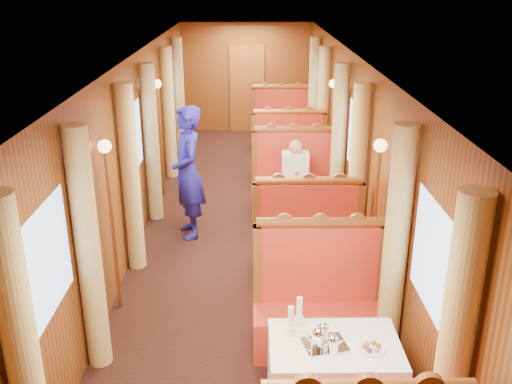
{
  "coord_description": "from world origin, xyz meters",
  "views": [
    {
      "loc": [
        0.08,
        -7.31,
        3.51
      ],
      "look_at": [
        0.14,
        -0.89,
        1.05
      ],
      "focal_mm": 40.0,
      "sensor_mm": 36.0,
      "label": 1
    }
  ],
  "objects_px": {
    "passenger": "(295,171)",
    "table_mid": "(299,214)",
    "table_near": "(333,382)",
    "banquette_near_aft": "(319,309)",
    "banquette_mid_aft": "(294,186)",
    "banquette_far_fwd": "(288,157)",
    "teapot_right": "(333,346)",
    "teapot_left": "(319,341)",
    "table_far": "(285,144)",
    "banquette_far_aft": "(282,129)",
    "steward": "(188,173)",
    "rose_vase_far": "(285,117)",
    "rose_vase_mid": "(297,177)",
    "tea_tray": "(324,345)",
    "fruit_plate": "(371,348)",
    "teapot_back": "(323,333)",
    "banquette_mid_fwd": "(306,243)"
  },
  "relations": [
    {
      "from": "table_far",
      "to": "rose_vase_far",
      "type": "xyz_separation_m",
      "value": [
        -0.01,
        -0.02,
        0.55
      ]
    },
    {
      "from": "steward",
      "to": "table_near",
      "type": "bearing_deg",
      "value": 7.02
    },
    {
      "from": "banquette_far_fwd",
      "to": "fruit_plate",
      "type": "xyz_separation_m",
      "value": [
        0.27,
        -6.07,
        0.35
      ]
    },
    {
      "from": "table_far",
      "to": "steward",
      "type": "xyz_separation_m",
      "value": [
        -1.54,
        -3.35,
        0.56
      ]
    },
    {
      "from": "table_near",
      "to": "teapot_right",
      "type": "relative_size",
      "value": 6.9
    },
    {
      "from": "table_near",
      "to": "banquette_far_fwd",
      "type": "xyz_separation_m",
      "value": [
        0.0,
        5.99,
        0.05
      ]
    },
    {
      "from": "banquette_far_fwd",
      "to": "passenger",
      "type": "distance_m",
      "value": 1.73
    },
    {
      "from": "table_near",
      "to": "teapot_right",
      "type": "bearing_deg",
      "value": -108.12
    },
    {
      "from": "fruit_plate",
      "to": "steward",
      "type": "xyz_separation_m",
      "value": [
        -1.81,
        3.74,
        0.17
      ]
    },
    {
      "from": "table_near",
      "to": "banquette_near_aft",
      "type": "relative_size",
      "value": 0.78
    },
    {
      "from": "banquette_far_fwd",
      "to": "banquette_far_aft",
      "type": "relative_size",
      "value": 1.0
    },
    {
      "from": "tea_tray",
      "to": "teapot_back",
      "type": "bearing_deg",
      "value": 93.86
    },
    {
      "from": "banquette_mid_aft",
      "to": "rose_vase_far",
      "type": "height_order",
      "value": "banquette_mid_aft"
    },
    {
      "from": "banquette_far_aft",
      "to": "teapot_left",
      "type": "bearing_deg",
      "value": -91.02
    },
    {
      "from": "table_mid",
      "to": "rose_vase_far",
      "type": "relative_size",
      "value": 2.92
    },
    {
      "from": "teapot_right",
      "to": "passenger",
      "type": "height_order",
      "value": "passenger"
    },
    {
      "from": "banquette_mid_aft",
      "to": "table_far",
      "type": "bearing_deg",
      "value": 90.0
    },
    {
      "from": "fruit_plate",
      "to": "rose_vase_mid",
      "type": "height_order",
      "value": "rose_vase_mid"
    },
    {
      "from": "banquette_mid_fwd",
      "to": "teapot_back",
      "type": "bearing_deg",
      "value": -92.21
    },
    {
      "from": "banquette_near_aft",
      "to": "tea_tray",
      "type": "height_order",
      "value": "banquette_near_aft"
    },
    {
      "from": "banquette_mid_aft",
      "to": "rose_vase_far",
      "type": "bearing_deg",
      "value": 90.17
    },
    {
      "from": "table_far",
      "to": "banquette_near_aft",
      "type": "bearing_deg",
      "value": -90.0
    },
    {
      "from": "banquette_far_fwd",
      "to": "teapot_left",
      "type": "relative_size",
      "value": 7.29
    },
    {
      "from": "teapot_back",
      "to": "steward",
      "type": "xyz_separation_m",
      "value": [
        -1.44,
        3.61,
        0.13
      ]
    },
    {
      "from": "passenger",
      "to": "table_mid",
      "type": "bearing_deg",
      "value": -90.0
    },
    {
      "from": "table_far",
      "to": "banquette_far_aft",
      "type": "height_order",
      "value": "banquette_far_aft"
    },
    {
      "from": "tea_tray",
      "to": "table_near",
      "type": "bearing_deg",
      "value": 15.82
    },
    {
      "from": "banquette_near_aft",
      "to": "rose_vase_mid",
      "type": "relative_size",
      "value": 3.72
    },
    {
      "from": "banquette_mid_aft",
      "to": "banquette_far_fwd",
      "type": "distance_m",
      "value": 1.47
    },
    {
      "from": "tea_tray",
      "to": "passenger",
      "type": "xyz_separation_m",
      "value": [
        0.09,
        4.31,
        -0.02
      ]
    },
    {
      "from": "banquette_mid_aft",
      "to": "fruit_plate",
      "type": "bearing_deg",
      "value": -86.65
    },
    {
      "from": "table_near",
      "to": "banquette_far_aft",
      "type": "bearing_deg",
      "value": 90.0
    },
    {
      "from": "banquette_near_aft",
      "to": "tea_tray",
      "type": "bearing_deg",
      "value": -94.89
    },
    {
      "from": "banquette_near_aft",
      "to": "banquette_mid_fwd",
      "type": "xyz_separation_m",
      "value": [
        0.0,
        1.47,
        0.0
      ]
    },
    {
      "from": "table_near",
      "to": "banquette_mid_fwd",
      "type": "height_order",
      "value": "banquette_mid_fwd"
    },
    {
      "from": "teapot_back",
      "to": "table_near",
      "type": "bearing_deg",
      "value": -21.51
    },
    {
      "from": "teapot_left",
      "to": "fruit_plate",
      "type": "height_order",
      "value": "teapot_left"
    },
    {
      "from": "rose_vase_far",
      "to": "teapot_left",
      "type": "bearing_deg",
      "value": -91.11
    },
    {
      "from": "rose_vase_mid",
      "to": "passenger",
      "type": "xyz_separation_m",
      "value": [
        0.04,
        0.79,
        -0.19
      ]
    },
    {
      "from": "passenger",
      "to": "teapot_left",
      "type": "bearing_deg",
      "value": -91.89
    },
    {
      "from": "rose_vase_far",
      "to": "steward",
      "type": "xyz_separation_m",
      "value": [
        -1.53,
        -3.33,
        0.01
      ]
    },
    {
      "from": "table_far",
      "to": "fruit_plate",
      "type": "height_order",
      "value": "fruit_plate"
    },
    {
      "from": "fruit_plate",
      "to": "rose_vase_mid",
      "type": "relative_size",
      "value": 0.59
    },
    {
      "from": "table_near",
      "to": "tea_tray",
      "type": "relative_size",
      "value": 3.09
    },
    {
      "from": "banquette_far_fwd",
      "to": "rose_vase_mid",
      "type": "height_order",
      "value": "banquette_far_fwd"
    },
    {
      "from": "banquette_far_fwd",
      "to": "teapot_right",
      "type": "height_order",
      "value": "banquette_far_fwd"
    },
    {
      "from": "banquette_far_aft",
      "to": "table_near",
      "type": "bearing_deg",
      "value": -90.0
    },
    {
      "from": "banquette_far_fwd",
      "to": "teapot_back",
      "type": "height_order",
      "value": "banquette_far_fwd"
    },
    {
      "from": "banquette_mid_fwd",
      "to": "teapot_right",
      "type": "distance_m",
      "value": 2.63
    },
    {
      "from": "teapot_right",
      "to": "table_far",
      "type": "bearing_deg",
      "value": 74.36
    }
  ]
}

